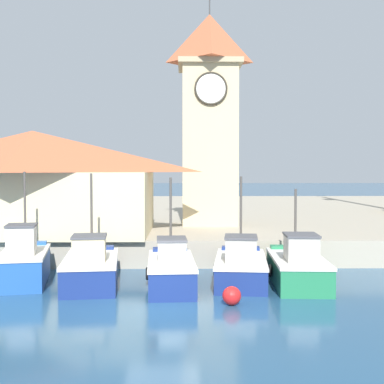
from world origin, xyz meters
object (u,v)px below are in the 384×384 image
at_px(fishing_boat_mid_left, 241,266).
at_px(mooring_buoy, 232,296).
at_px(fishing_boat_far_left, 24,263).
at_px(fishing_boat_left_outer, 91,267).
at_px(fishing_boat_left_inner, 171,270).
at_px(clock_tower, 209,114).
at_px(fishing_boat_center, 298,267).
at_px(warehouse_left, 33,181).

distance_m(fishing_boat_mid_left, mooring_buoy, 3.66).
height_order(fishing_boat_far_left, fishing_boat_left_outer, fishing_boat_far_left).
distance_m(fishing_boat_left_inner, clock_tower, 13.73).
xyz_separation_m(fishing_boat_center, clock_tower, (-3.04, 11.00, 7.24)).
bearing_deg(fishing_boat_left_outer, fishing_boat_center, 0.35).
bearing_deg(mooring_buoy, fishing_boat_left_inner, 128.20).
relative_size(fishing_boat_left_outer, mooring_buoy, 7.73).
bearing_deg(warehouse_left, clock_tower, 25.18).
xyz_separation_m(fishing_boat_mid_left, clock_tower, (-0.79, 10.62, 7.29)).
xyz_separation_m(fishing_boat_far_left, warehouse_left, (-1.33, 6.17, 3.18)).
xyz_separation_m(fishing_boat_far_left, mooring_buoy, (8.16, -3.61, -0.52)).
bearing_deg(fishing_boat_center, fishing_boat_mid_left, 170.32).
height_order(fishing_boat_far_left, clock_tower, clock_tower).
distance_m(fishing_boat_far_left, mooring_buoy, 8.94).
bearing_deg(fishing_boat_center, fishing_boat_left_inner, -174.70).
distance_m(warehouse_left, mooring_buoy, 14.12).
bearing_deg(fishing_boat_mid_left, mooring_buoy, -100.88).
xyz_separation_m(fishing_boat_mid_left, warehouse_left, (-10.18, 6.20, 3.34)).
distance_m(fishing_boat_left_inner, warehouse_left, 10.72).
bearing_deg(fishing_boat_left_inner, fishing_boat_mid_left, 16.85).
relative_size(fishing_boat_far_left, mooring_buoy, 7.03).
bearing_deg(clock_tower, mooring_buoy, -89.61).
height_order(clock_tower, mooring_buoy, clock_tower).
xyz_separation_m(fishing_boat_far_left, fishing_boat_left_outer, (2.80, -0.46, -0.12)).
relative_size(fishing_boat_mid_left, fishing_boat_center, 1.00).
bearing_deg(warehouse_left, fishing_boat_left_inner, -43.81).
bearing_deg(mooring_buoy, fishing_boat_mid_left, 79.12).
bearing_deg(warehouse_left, mooring_buoy, -45.83).
bearing_deg(fishing_boat_left_inner, clock_tower, 79.89).
height_order(fishing_boat_far_left, warehouse_left, warehouse_left).
distance_m(fishing_boat_center, warehouse_left, 14.46).
xyz_separation_m(fishing_boat_center, warehouse_left, (-12.44, 6.58, 3.30)).
relative_size(fishing_boat_far_left, warehouse_left, 0.36).
bearing_deg(fishing_boat_left_outer, mooring_buoy, -30.37).
height_order(fishing_boat_center, clock_tower, clock_tower).
bearing_deg(clock_tower, fishing_boat_mid_left, -85.77).
bearing_deg(fishing_boat_left_inner, fishing_boat_far_left, 171.64).
relative_size(fishing_boat_far_left, fishing_boat_mid_left, 0.89).
bearing_deg(fishing_boat_left_outer, clock_tower, 64.53).
bearing_deg(mooring_buoy, fishing_boat_center, 47.31).
xyz_separation_m(fishing_boat_left_inner, fishing_boat_center, (5.09, 0.47, 0.02)).
bearing_deg(mooring_buoy, warehouse_left, 134.17).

